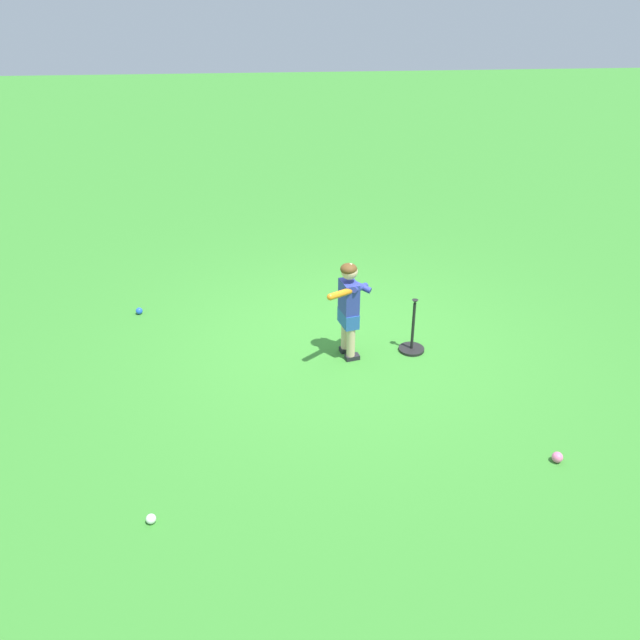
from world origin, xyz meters
TOP-DOWN VIEW (x-y plane):
  - ground_plane at (0.00, 0.00)m, footprint 40.00×40.00m
  - child_batter at (-0.31, -0.00)m, footprint 0.50×0.50m
  - play_ball_by_bucket at (0.86, 2.39)m, footprint 0.08×0.08m
  - play_ball_center_lawn at (-2.17, -1.57)m, footprint 0.09×0.09m
  - play_ball_behind_batter at (-2.59, 1.78)m, footprint 0.08×0.08m
  - batting_tee at (-0.26, -0.71)m, footprint 0.28×0.28m

SIDE VIEW (x-z plane):
  - ground_plane at x=0.00m, z-range 0.00..0.00m
  - play_ball_behind_batter at x=-2.59m, z-range 0.00..0.08m
  - play_ball_by_bucket at x=0.86m, z-range 0.00..0.08m
  - play_ball_center_lawn at x=-2.17m, z-range 0.00..0.09m
  - batting_tee at x=-0.26m, z-range -0.21..0.41m
  - child_batter at x=-0.31m, z-range 0.11..1.19m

